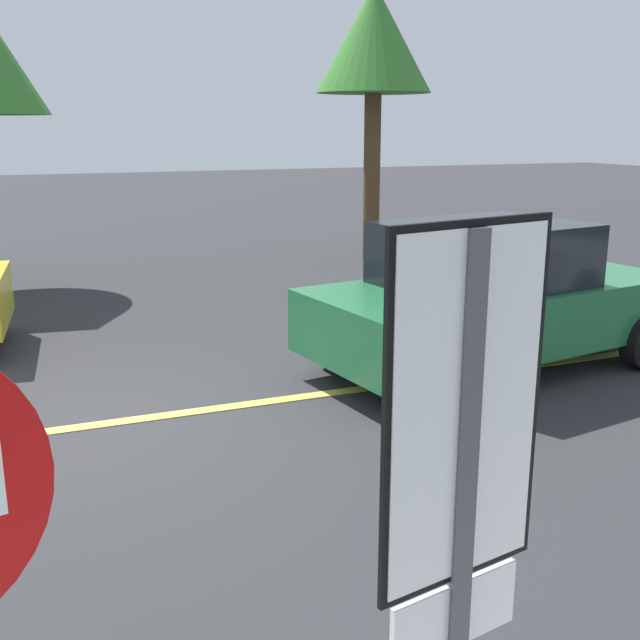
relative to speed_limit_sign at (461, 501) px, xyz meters
name	(u,v)px	position (x,y,z in m)	size (l,w,h in m)	color
ground_plane	(72,429)	(-0.75, 5.40, -1.76)	(80.00, 80.00, 0.00)	#2D2D30
lane_marking_centre	(364,388)	(2.25, 5.40, -1.76)	(28.00, 0.16, 0.01)	#E0D14C
speed_limit_sign	(461,501)	(0.00, 0.00, 0.00)	(0.53, 0.12, 2.52)	#4C4C51
car_green_crossing	(491,297)	(3.88, 5.52, -0.92)	(4.62, 2.63, 1.70)	#236B3D
tree_left_verge	(374,44)	(5.76, 12.67, 2.52)	(2.28, 2.28, 5.39)	#513823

